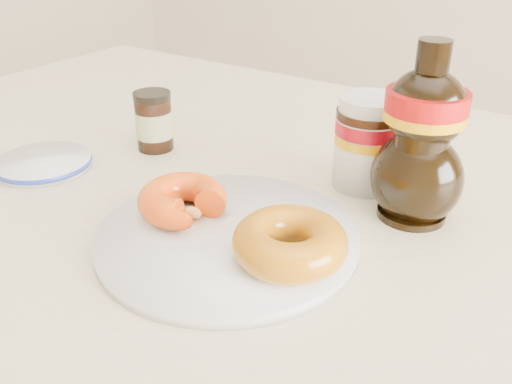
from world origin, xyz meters
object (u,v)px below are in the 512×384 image
Objects in this scene: donut_whole at (290,243)px; dark_jar at (154,122)px; plate at (227,237)px; blue_rim_saucer at (43,163)px; donut_bitten at (183,200)px; dining_table at (273,267)px; nutella_jar at (368,139)px; syrup_bottle at (422,134)px.

donut_whole is 0.33m from dark_jar.
plate is 0.30m from blue_rim_saucer.
donut_bitten reaches higher than plate.
plate is (0.00, -0.09, 0.09)m from dining_table.
nutella_jar is 0.28m from dark_jar.
blue_rim_saucer is (-0.24, 0.01, -0.02)m from donut_bitten.
plate is at bearing -25.40° from donut_bitten.
syrup_bottle is 1.56× the size of blue_rim_saucer.
dark_jar is (-0.22, 0.14, 0.03)m from plate.
blue_rim_saucer is (-0.35, -0.18, -0.05)m from nutella_jar.
plate is 1.38× the size of syrup_bottle.
donut_whole is (0.08, -0.10, 0.11)m from dining_table.
donut_whole is 1.32× the size of dark_jar.
blue_rim_saucer is (-0.29, -0.08, 0.09)m from dining_table.
dining_table is 0.13m from plate.
donut_whole reaches higher than plate.
donut_bitten is at bearing -39.33° from dark_jar.
plate is at bearing -106.48° from nutella_jar.
donut_bitten is 0.89× the size of donut_whole.
blue_rim_saucer is at bearing -161.74° from syrup_bottle.
syrup_bottle is 0.46m from blue_rim_saucer.
dining_table is 11.71× the size of blue_rim_saucer.
plate is 2.15× the size of blue_rim_saucer.
dark_jar is at bearing 168.18° from dining_table.
dining_table is 13.55× the size of donut_whole.
syrup_bottle is at bearing 49.54° from plate.
donut_whole is 0.20m from nutella_jar.
dining_table is at bearing 35.68° from donut_bitten.
donut_bitten reaches higher than dining_table.
dining_table is 0.15m from donut_bitten.
syrup_bottle is (0.19, 0.15, 0.06)m from donut_bitten.
dining_table is 7.50× the size of syrup_bottle.
dark_jar is (-0.28, -0.06, -0.02)m from nutella_jar.
donut_bitten is 0.25m from syrup_bottle.
syrup_bottle is at bearing 18.26° from blue_rim_saucer.
dining_table is at bearing -11.82° from dark_jar.
donut_whole is at bearing -26.73° from donut_bitten.
dark_jar is at bearing -168.59° from nutella_jar.
nutella_jar is (0.06, 0.19, 0.05)m from plate.
syrup_bottle is 0.36m from dark_jar.
plate is 0.06m from donut_bitten.
nutella_jar is 0.90× the size of blue_rim_saucer.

